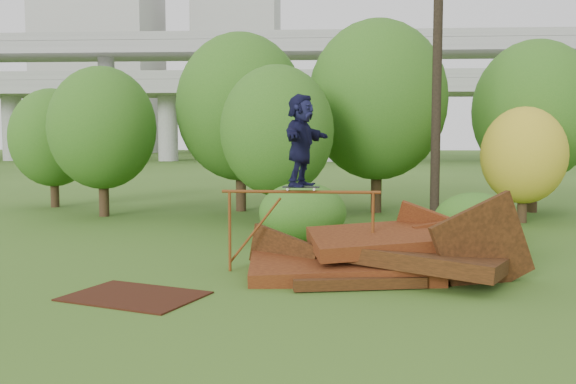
# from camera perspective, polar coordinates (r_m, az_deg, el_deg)

# --- Properties ---
(ground) EXTENTS (240.00, 240.00, 0.00)m
(ground) POSITION_cam_1_polar(r_m,az_deg,el_deg) (11.47, 3.39, -8.88)
(ground) COLOR #2D5116
(ground) RESTS_ON ground
(scrap_pile) EXTENTS (5.64, 3.31, 2.17)m
(scrap_pile) POSITION_cam_1_polar(r_m,az_deg,el_deg) (12.74, 8.16, -5.72)
(scrap_pile) COLOR #3D170A
(scrap_pile) RESTS_ON ground
(grind_rail) EXTENTS (3.19, 0.15, 1.67)m
(grind_rail) POSITION_cam_1_polar(r_m,az_deg,el_deg) (12.86, 1.13, -1.71)
(grind_rail) COLOR brown
(grind_rail) RESTS_ON ground
(skateboard) EXTENTS (0.75, 0.22, 0.08)m
(skateboard) POSITION_cam_1_polar(r_m,az_deg,el_deg) (12.81, 1.17, 0.43)
(skateboard) COLOR black
(skateboard) RESTS_ON grind_rail
(skater) EXTENTS (1.12, 1.79, 1.84)m
(skater) POSITION_cam_1_polar(r_m,az_deg,el_deg) (12.77, 1.18, 4.62)
(skater) COLOR #121333
(skater) RESTS_ON skateboard
(flat_plate) EXTENTS (2.61, 2.24, 0.03)m
(flat_plate) POSITION_cam_1_polar(r_m,az_deg,el_deg) (11.42, -13.48, -8.99)
(flat_plate) COLOR black
(flat_plate) RESTS_ON ground
(tree_0) EXTENTS (3.63, 3.63, 5.13)m
(tree_0) POSITION_cam_1_polar(r_m,az_deg,el_deg) (22.83, -16.19, 5.48)
(tree_0) COLOR black
(tree_0) RESTS_ON ground
(tree_1) EXTENTS (4.67, 4.67, 6.50)m
(tree_1) POSITION_cam_1_polar(r_m,az_deg,el_deg) (23.59, -4.25, 7.53)
(tree_1) COLOR black
(tree_1) RESTS_ON ground
(tree_2) EXTENTS (3.50, 3.50, 4.94)m
(tree_2) POSITION_cam_1_polar(r_m,az_deg,el_deg) (19.79, -0.99, 5.46)
(tree_2) COLOR black
(tree_2) RESTS_ON ground
(tree_3) EXTENTS (4.98, 4.98, 6.91)m
(tree_3) POSITION_cam_1_polar(r_m,az_deg,el_deg) (23.35, 7.94, 8.09)
(tree_3) COLOR black
(tree_3) RESTS_ON ground
(tree_4) EXTENTS (2.67, 2.67, 3.69)m
(tree_4) POSITION_cam_1_polar(r_m,az_deg,el_deg) (21.63, 20.22, 3.07)
(tree_4) COLOR black
(tree_4) RESTS_ON ground
(tree_5) EXTENTS (4.41, 4.41, 6.19)m
(tree_5) POSITION_cam_1_polar(r_m,az_deg,el_deg) (24.78, 21.09, 6.73)
(tree_5) COLOR black
(tree_5) RESTS_ON ground
(tree_6) EXTENTS (3.29, 3.29, 4.59)m
(tree_6) POSITION_cam_1_polar(r_m,az_deg,el_deg) (26.40, -20.15, 4.55)
(tree_6) COLOR black
(tree_6) RESTS_ON ground
(shrub_left) EXTENTS (2.27, 2.09, 1.57)m
(shrub_left) POSITION_cam_1_polar(r_m,az_deg,el_deg) (16.53, 1.30, -1.84)
(shrub_left) COLOR #235516
(shrub_left) RESTS_ON ground
(shrub_right) EXTENTS (1.98, 1.82, 1.41)m
(shrub_right) POSITION_cam_1_polar(r_m,az_deg,el_deg) (16.10, 16.28, -2.52)
(shrub_right) COLOR #235516
(shrub_right) RESTS_ON ground
(utility_pole) EXTENTS (1.40, 0.28, 9.15)m
(utility_pole) POSITION_cam_1_polar(r_m,az_deg,el_deg) (19.75, 13.11, 10.37)
(utility_pole) COLOR black
(utility_pole) RESTS_ON ground
(freeway_overpass) EXTENTS (160.00, 15.00, 13.70)m
(freeway_overpass) POSITION_cam_1_polar(r_m,az_deg,el_deg) (74.44, 3.67, 10.79)
(freeway_overpass) COLOR gray
(freeway_overpass) RESTS_ON ground
(building_left) EXTENTS (18.00, 16.00, 35.00)m
(building_left) POSITION_cam_1_polar(r_m,az_deg,el_deg) (113.71, -16.30, 12.22)
(building_left) COLOR #9E9E99
(building_left) RESTS_ON ground
(building_right) EXTENTS (14.00, 14.00, 28.00)m
(building_right) POSITION_cam_1_polar(r_m,az_deg,el_deg) (114.82, -4.47, 10.57)
(building_right) COLOR #9E9E99
(building_right) RESTS_ON ground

